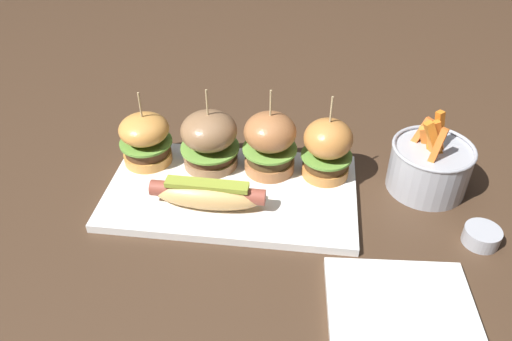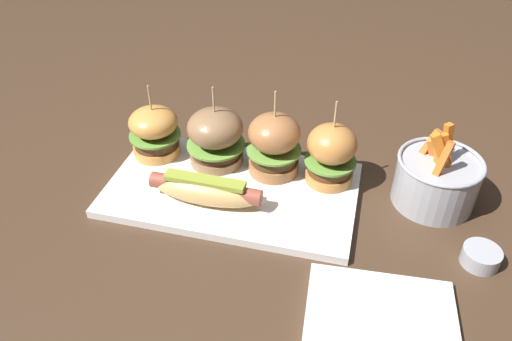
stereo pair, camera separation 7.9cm
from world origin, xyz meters
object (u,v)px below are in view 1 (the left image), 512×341
Objects in this scene: side_plate at (403,319)px; hot_dog at (208,194)px; slider_far_left at (145,139)px; slider_center_left at (209,139)px; sauce_ramekin at (482,236)px; slider_center_right at (270,143)px; slider_far_right at (327,148)px; platter_main at (232,191)px; fries_bucket at (429,166)px.

hot_dog is at bearing 148.54° from side_plate.
slider_far_left is 0.11m from slider_center_left.
sauce_ramekin is at bearing -12.68° from slider_far_left.
slider_center_left reaches higher than hot_dog.
slider_center_right is at bearing -1.65° from slider_center_left.
slider_center_right is at bearing 178.58° from slider_far_right.
slider_far_right is (0.09, -0.00, -0.00)m from slider_center_right.
slider_center_right reaches higher than side_plate.
platter_main is 2.89× the size of fries_bucket.
slider_far_left reaches higher than platter_main.
slider_center_right is (0.10, -0.00, 0.00)m from slider_center_left.
fries_bucket reaches higher than side_plate.
slider_far_left is 0.93× the size of slider_center_left.
platter_main is at bearing -133.38° from slider_center_right.
fries_bucket is (0.47, 0.00, -0.02)m from slider_far_left.
platter_main reaches higher than side_plate.
side_plate is at bearing -43.25° from slider_center_left.
slider_center_right is (0.09, 0.11, 0.03)m from hot_dog.
slider_far_left is at bearing 159.53° from platter_main.
slider_center_right reaches higher than platter_main.
slider_far_right reaches higher than side_plate.
platter_main is 3.02× the size of slider_far_left.
sauce_ramekin is (0.43, -0.12, -0.05)m from slider_center_left.
slider_far_left reaches higher than fries_bucket.
platter_main is 2.81× the size of slider_center_left.
fries_bucket is (0.36, -0.00, -0.02)m from slider_center_left.
platter_main is 0.33m from side_plate.
fries_bucket is 0.75× the size of side_plate.
slider_far_left is 0.50m from side_plate.
slider_center_right is at bearing 51.25° from hot_dog.
hot_dog is 0.21m from slider_far_right.
slider_center_right is 1.02× the size of slider_far_right.
slider_far_left is 0.71× the size of side_plate.
hot_dog is at bearing -128.75° from slider_center_right.
hot_dog is 0.33m from side_plate.
side_plate is at bearing -31.46° from hot_dog.
platter_main is at bearing -20.47° from slider_far_left.
sauce_ramekin is at bearing -2.22° from hot_dog.
hot_dog reaches higher than platter_main.
platter_main is at bearing -159.26° from slider_far_right.
side_plate is (0.30, -0.28, -0.06)m from slider_center_left.
slider_center_left is (-0.02, 0.11, 0.03)m from hot_dog.
hot_dog is 0.17m from slider_far_left.
hot_dog is 1.18× the size of slider_center_right.
slider_far_right is 0.30m from side_plate.
slider_center_left is at bearing 163.72° from sauce_ramekin.
side_plate is (0.20, -0.28, -0.06)m from slider_center_right.
platter_main is at bearing -53.46° from slider_center_left.
platter_main is 0.18m from slider_far_left.
slider_center_left reaches higher than platter_main.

